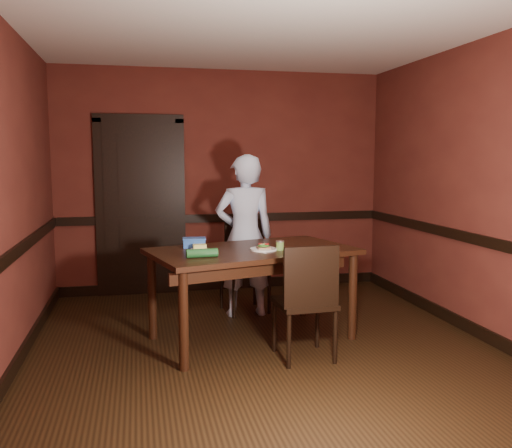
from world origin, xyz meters
name	(u,v)px	position (x,y,z in m)	size (l,w,h in m)	color
floor	(265,350)	(0.00, 0.00, 0.00)	(4.00, 4.50, 0.01)	black
ceiling	(265,24)	(0.00, 0.00, 2.70)	(4.00, 4.50, 0.01)	silver
wall_back	(223,182)	(0.00, 2.25, 1.35)	(4.00, 0.02, 2.70)	#56211A
wall_front	(387,227)	(0.00, -2.25, 1.35)	(4.00, 0.02, 2.70)	#56211A
wall_left	(6,197)	(-2.00, 0.00, 1.35)	(0.02, 4.50, 2.70)	#56211A
wall_right	(479,190)	(2.00, 0.00, 1.35)	(0.02, 4.50, 2.70)	#56211A
dado_back	(223,218)	(0.00, 2.23, 0.90)	(4.00, 0.03, 0.10)	black
dado_left	(12,256)	(-1.99, 0.00, 0.90)	(0.03, 4.50, 0.10)	black
dado_right	(475,239)	(1.99, 0.00, 0.90)	(0.03, 4.50, 0.10)	black
baseboard_back	(224,284)	(0.00, 2.23, 0.06)	(4.00, 0.03, 0.12)	black
baseboard_left	(17,362)	(-1.99, 0.00, 0.06)	(0.03, 4.50, 0.12)	black
baseboard_right	(471,328)	(1.99, 0.00, 0.06)	(0.03, 4.50, 0.12)	black
door	(141,204)	(-1.00, 2.22, 1.09)	(1.05, 0.07, 2.20)	black
dining_table	(252,294)	(-0.04, 0.32, 0.42)	(1.77, 1.00, 0.83)	black
chair_far	(245,266)	(0.07, 1.21, 0.49)	(0.46, 0.46, 0.98)	black
chair_near	(304,300)	(0.28, -0.23, 0.48)	(0.45, 0.45, 0.96)	black
person	(245,236)	(0.04, 1.08, 0.84)	(0.61, 0.40, 1.68)	silver
sandwich_plate	(263,248)	(0.04, 0.23, 0.85)	(0.24, 0.24, 0.06)	white
sauce_jar	(280,245)	(0.18, 0.19, 0.87)	(0.07, 0.07, 0.09)	olive
cheese_saucer	(200,247)	(-0.51, 0.37, 0.85)	(0.15, 0.15, 0.05)	white
food_tub	(194,242)	(-0.54, 0.51, 0.88)	(0.22, 0.16, 0.09)	blue
wrapped_veg	(202,253)	(-0.53, -0.01, 0.87)	(0.07, 0.07, 0.26)	#1A4E21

